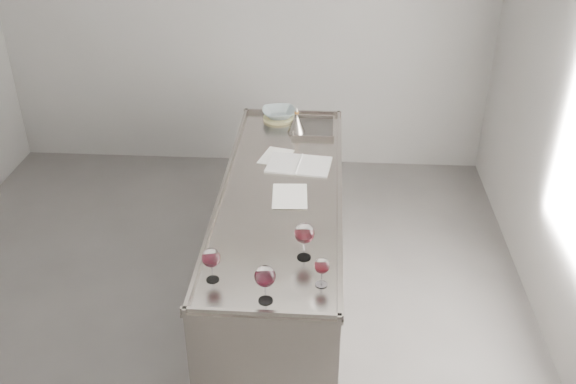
# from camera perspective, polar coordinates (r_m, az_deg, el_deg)

# --- Properties ---
(room_shell) EXTENTS (4.54, 5.04, 2.84)m
(room_shell) POSITION_cam_1_polar(r_m,az_deg,el_deg) (3.63, -8.97, 4.43)
(room_shell) COLOR #504D4B
(room_shell) RESTS_ON ground
(counter) EXTENTS (0.77, 2.42, 0.97)m
(counter) POSITION_cam_1_polar(r_m,az_deg,el_deg) (4.29, -0.60, -5.16)
(counter) COLOR gray
(counter) RESTS_ON ground
(wine_glass_left) EXTENTS (0.09, 0.09, 0.19)m
(wine_glass_left) POSITION_cam_1_polar(r_m,az_deg,el_deg) (3.22, -6.85, -5.90)
(wine_glass_left) COLOR white
(wine_glass_left) RESTS_ON counter
(wine_glass_middle) EXTENTS (0.10, 0.10, 0.20)m
(wine_glass_middle) POSITION_cam_1_polar(r_m,az_deg,el_deg) (3.06, -2.05, -7.57)
(wine_glass_middle) COLOR white
(wine_glass_middle) RESTS_ON counter
(wine_glass_right) EXTENTS (0.11, 0.11, 0.21)m
(wine_glass_right) POSITION_cam_1_polar(r_m,az_deg,el_deg) (3.34, 1.46, -3.77)
(wine_glass_right) COLOR white
(wine_glass_right) RESTS_ON counter
(wine_glass_small) EXTENTS (0.08, 0.08, 0.16)m
(wine_glass_small) POSITION_cam_1_polar(r_m,az_deg,el_deg) (3.18, 3.03, -6.65)
(wine_glass_small) COLOR white
(wine_glass_small) RESTS_ON counter
(notebook) EXTENTS (0.45, 0.34, 0.02)m
(notebook) POSITION_cam_1_polar(r_m,az_deg,el_deg) (4.31, 0.98, 2.45)
(notebook) COLOR white
(notebook) RESTS_ON counter
(loose_paper_top) EXTENTS (0.25, 0.31, 0.00)m
(loose_paper_top) POSITION_cam_1_polar(r_m,az_deg,el_deg) (4.43, -1.07, 3.19)
(loose_paper_top) COLOR white
(loose_paper_top) RESTS_ON counter
(loose_paper_under) EXTENTS (0.23, 0.32, 0.00)m
(loose_paper_under) POSITION_cam_1_polar(r_m,az_deg,el_deg) (3.95, 0.16, -0.36)
(loose_paper_under) COLOR white
(loose_paper_under) RESTS_ON counter
(trivet) EXTENTS (0.31, 0.31, 0.02)m
(trivet) POSITION_cam_1_polar(r_m,az_deg,el_deg) (5.00, -0.81, 6.59)
(trivet) COLOR beige
(trivet) RESTS_ON counter
(ceramic_bowl) EXTENTS (0.30, 0.30, 0.06)m
(ceramic_bowl) POSITION_cam_1_polar(r_m,az_deg,el_deg) (4.98, -0.81, 7.03)
(ceramic_bowl) COLOR gray
(ceramic_bowl) RESTS_ON trivet
(wine_funnel) EXTENTS (0.14, 0.14, 0.20)m
(wine_funnel) POSITION_cam_1_polar(r_m,az_deg,el_deg) (4.76, 0.77, 6.03)
(wine_funnel) COLOR #A1988F
(wine_funnel) RESTS_ON counter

